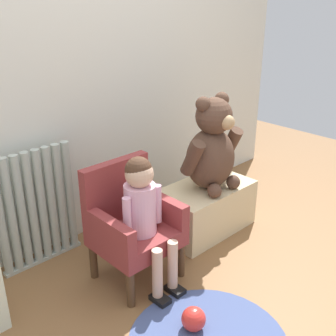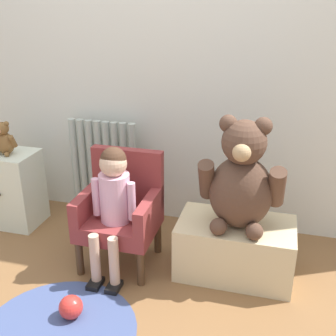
% 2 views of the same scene
% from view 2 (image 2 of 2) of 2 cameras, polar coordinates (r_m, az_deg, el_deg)
% --- Properties ---
extents(ground_plane, '(6.00, 6.00, 0.00)m').
position_cam_2_polar(ground_plane, '(2.26, -8.38, -19.27)').
color(ground_plane, brown).
extents(back_wall, '(3.80, 0.05, 2.40)m').
position_cam_2_polar(back_wall, '(2.74, -0.49, 16.34)').
color(back_wall, silver).
rests_on(back_wall, ground_plane).
extents(radiator, '(0.50, 0.05, 0.71)m').
position_cam_2_polar(radiator, '(2.98, -8.66, -0.32)').
color(radiator, '#A9B4A9').
rests_on(radiator, ground_plane).
extents(small_dresser, '(0.34, 0.31, 0.52)m').
position_cam_2_polar(small_dresser, '(3.07, -20.19, -2.64)').
color(small_dresser, silver).
rests_on(small_dresser, ground_plane).
extents(child_armchair, '(0.43, 0.40, 0.67)m').
position_cam_2_polar(child_armchair, '(2.48, -6.33, -5.51)').
color(child_armchair, maroon).
rests_on(child_armchair, ground_plane).
extents(child_figure, '(0.25, 0.35, 0.75)m').
position_cam_2_polar(child_figure, '(2.32, -7.46, -3.45)').
color(child_figure, '#E2AAC3').
rests_on(child_figure, ground_plane).
extents(low_bench, '(0.65, 0.37, 0.32)m').
position_cam_2_polar(low_bench, '(2.46, 9.04, -10.65)').
color(low_bench, beige).
rests_on(low_bench, ground_plane).
extents(large_teddy_bear, '(0.45, 0.32, 0.62)m').
position_cam_2_polar(large_teddy_bear, '(2.23, 9.91, -1.69)').
color(large_teddy_bear, brown).
rests_on(large_teddy_bear, low_bench).
extents(small_teddy_bear, '(0.16, 0.11, 0.22)m').
position_cam_2_polar(small_teddy_bear, '(2.93, -21.30, 3.58)').
color(small_teddy_bear, brown).
rests_on(small_teddy_bear, small_dresser).
extents(floor_rug, '(0.76, 0.76, 0.01)m').
position_cam_2_polar(floor_rug, '(2.22, -14.70, -20.62)').
color(floor_rug, '#435282').
rests_on(floor_rug, ground_plane).
extents(toy_ball, '(0.12, 0.12, 0.12)m').
position_cam_2_polar(toy_ball, '(2.25, -13.02, -17.88)').
color(toy_ball, red).
rests_on(toy_ball, ground_plane).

